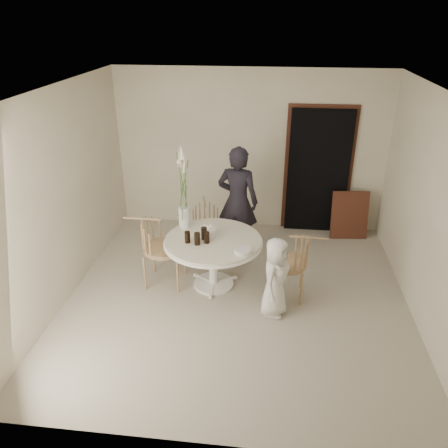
# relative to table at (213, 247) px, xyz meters

# --- Properties ---
(ground) EXTENTS (4.50, 4.50, 0.00)m
(ground) POSITION_rel_table_xyz_m (0.35, -0.25, -0.62)
(ground) COLOR #BAAD9F
(ground) RESTS_ON ground
(room_shell) EXTENTS (4.50, 4.50, 4.50)m
(room_shell) POSITION_rel_table_xyz_m (0.35, -0.25, 1.00)
(room_shell) COLOR white
(room_shell) RESTS_ON ground
(doorway) EXTENTS (1.00, 0.10, 2.10)m
(doorway) POSITION_rel_table_xyz_m (1.50, 1.94, 0.43)
(doorway) COLOR black
(doorway) RESTS_ON ground
(door_trim) EXTENTS (1.12, 0.03, 2.22)m
(door_trim) POSITION_rel_table_xyz_m (1.50, 1.98, 0.49)
(door_trim) COLOR #51231C
(door_trim) RESTS_ON ground
(table) EXTENTS (1.33, 1.33, 0.73)m
(table) POSITION_rel_table_xyz_m (0.00, 0.00, 0.00)
(table) COLOR white
(table) RESTS_ON ground
(picture_frame) EXTENTS (0.63, 0.24, 0.81)m
(picture_frame) POSITION_rel_table_xyz_m (2.06, 1.70, -0.21)
(picture_frame) COLOR #51231C
(picture_frame) RESTS_ON ground
(chair_far) EXTENTS (0.49, 0.52, 0.77)m
(chair_far) POSITION_rel_table_xyz_m (-0.28, 1.09, -0.12)
(chair_far) COLOR tan
(chair_far) RESTS_ON ground
(chair_right) EXTENTS (0.57, 0.53, 0.92)m
(chair_right) POSITION_rel_table_xyz_m (1.12, -0.12, -0.02)
(chair_right) COLOR tan
(chair_right) RESTS_ON ground
(chair_left) EXTENTS (0.61, 0.57, 0.99)m
(chair_left) POSITION_rel_table_xyz_m (-0.83, 0.01, 0.03)
(chair_left) COLOR tan
(chair_left) RESTS_ON ground
(girl) EXTENTS (0.70, 0.53, 1.73)m
(girl) POSITION_rel_table_xyz_m (0.24, 0.99, 0.25)
(girl) COLOR black
(girl) RESTS_ON ground
(boy) EXTENTS (0.49, 0.60, 1.06)m
(boy) POSITION_rel_table_xyz_m (0.85, -0.53, -0.09)
(boy) COLOR white
(boy) RESTS_ON ground
(birthday_cake) EXTENTS (0.23, 0.23, 0.16)m
(birthday_cake) POSITION_rel_table_xyz_m (-0.09, 0.09, 0.17)
(birthday_cake) COLOR white
(birthday_cake) RESTS_ON table
(cola_tumbler_a) EXTENTS (0.09, 0.09, 0.17)m
(cola_tumbler_a) POSITION_rel_table_xyz_m (-0.19, -0.17, 0.20)
(cola_tumbler_a) COLOR black
(cola_tumbler_a) RESTS_ON table
(cola_tumbler_b) EXTENTS (0.09, 0.09, 0.16)m
(cola_tumbler_b) POSITION_rel_table_xyz_m (-0.07, -0.11, 0.19)
(cola_tumbler_b) COLOR black
(cola_tumbler_b) RESTS_ON table
(cola_tumbler_c) EXTENTS (0.09, 0.09, 0.16)m
(cola_tumbler_c) POSITION_rel_table_xyz_m (-0.32, -0.13, 0.19)
(cola_tumbler_c) COLOR black
(cola_tumbler_c) RESTS_ON table
(cola_tumbler_d) EXTENTS (0.10, 0.10, 0.17)m
(cola_tumbler_d) POSITION_rel_table_xyz_m (-0.12, -0.01, 0.20)
(cola_tumbler_d) COLOR black
(cola_tumbler_d) RESTS_ON table
(plate_stack) EXTENTS (0.24, 0.24, 0.05)m
(plate_stack) POSITION_rel_table_xyz_m (0.43, -0.31, 0.14)
(plate_stack) COLOR silver
(plate_stack) RESTS_ON table
(flower_vase) EXTENTS (0.16, 0.16, 1.20)m
(flower_vase) POSITION_rel_table_xyz_m (-0.45, 0.32, 0.58)
(flower_vase) COLOR white
(flower_vase) RESTS_ON table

